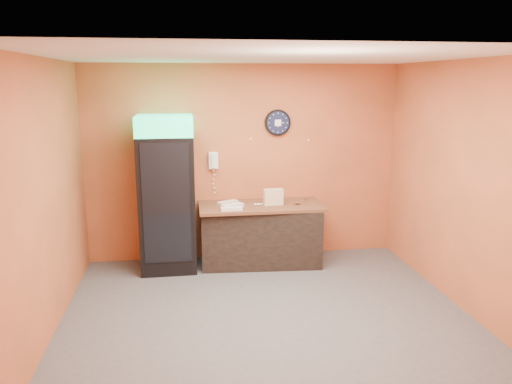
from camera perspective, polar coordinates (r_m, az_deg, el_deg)
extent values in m
plane|color=#47474C|center=(5.75, 1.16, -13.84)|extent=(4.50, 4.50, 0.00)
cube|color=#D8643C|center=(7.22, -1.40, 3.34)|extent=(4.50, 0.02, 2.80)
cube|color=#D8643C|center=(5.39, -23.07, -0.85)|extent=(0.02, 4.00, 2.80)
cube|color=#D8643C|center=(6.07, 22.69, 0.58)|extent=(0.02, 4.00, 2.80)
cube|color=white|center=(5.16, 1.30, 15.26)|extent=(4.50, 4.00, 0.02)
cube|color=black|center=(6.93, -10.10, -1.25)|extent=(0.75, 0.75, 1.85)
cube|color=#1BE890|center=(6.76, -10.45, 7.49)|extent=(0.75, 0.75, 0.26)
cube|color=black|center=(6.55, -10.24, -1.36)|extent=(0.61, 0.03, 1.59)
cube|color=black|center=(7.12, 0.54, -4.96)|extent=(1.70, 0.84, 0.83)
cylinder|color=black|center=(7.20, 2.48, 7.93)|extent=(0.37, 0.05, 0.37)
cylinder|color=#0F1433|center=(7.18, 2.52, 7.91)|extent=(0.32, 0.01, 0.32)
cube|color=white|center=(7.17, 2.54, 7.90)|extent=(0.09, 0.00, 0.09)
cube|color=white|center=(7.13, -4.90, 3.62)|extent=(0.13, 0.08, 0.24)
cube|color=white|center=(7.08, -4.88, 3.56)|extent=(0.05, 0.04, 0.20)
cube|color=brown|center=(7.01, 0.55, -1.58)|extent=(1.74, 0.82, 0.04)
cube|color=beige|center=(6.97, 1.99, -1.26)|extent=(0.28, 0.12, 0.06)
cube|color=beige|center=(6.95, 2.00, -0.80)|extent=(0.28, 0.12, 0.06)
cube|color=beige|center=(6.94, 2.00, -0.35)|extent=(0.28, 0.12, 0.06)
cube|color=beige|center=(6.93, 2.00, 0.11)|extent=(0.28, 0.12, 0.06)
cube|color=silver|center=(6.84, -2.70, -1.58)|extent=(0.33, 0.25, 0.04)
cube|color=silver|center=(6.69, -2.83, -1.93)|extent=(0.29, 0.12, 0.04)
cube|color=silver|center=(7.02, -3.24, -1.22)|extent=(0.31, 0.24, 0.04)
cylinder|color=silver|center=(6.98, 0.94, -1.22)|extent=(0.06, 0.06, 0.06)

